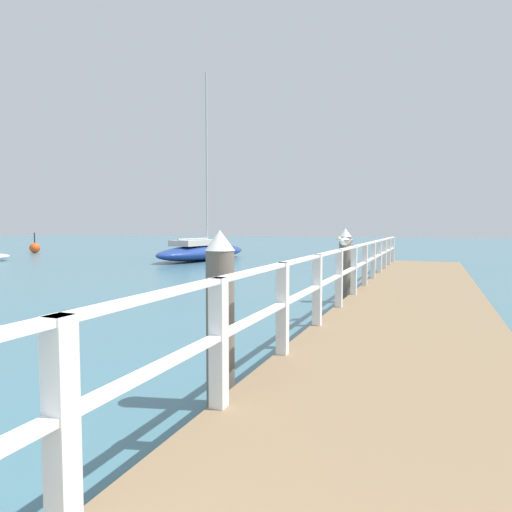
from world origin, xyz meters
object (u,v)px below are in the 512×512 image
object	(u,v)px
dock_piling_near	(220,318)
seagull_foreground	(345,241)
boat_2	(203,251)
channel_buoy	(35,248)
dock_piling_far	(345,265)

from	to	relation	value
dock_piling_near	seagull_foreground	bearing A→B (deg)	85.26
boat_2	channel_buoy	bearing A→B (deg)	179.01
seagull_foreground	channel_buoy	world-z (taller)	seagull_foreground
dock_piling_near	channel_buoy	size ratio (longest dim) A/B	1.25
dock_piling_near	dock_piling_far	size ratio (longest dim) A/B	1.00
dock_piling_far	seagull_foreground	distance (m)	2.24
seagull_foreground	dock_piling_far	bearing A→B (deg)	-54.76
dock_piling_near	dock_piling_far	distance (m)	6.66
dock_piling_far	channel_buoy	size ratio (longest dim) A/B	1.25
dock_piling_far	boat_2	size ratio (longest dim) A/B	0.17
seagull_foreground	boat_2	xyz separation A→B (m)	(-10.04, 13.03, -1.04)
dock_piling_near	boat_2	xyz separation A→B (m)	(-9.67, 17.56, -0.41)
dock_piling_near	channel_buoy	distance (m)	30.46
boat_2	channel_buoy	size ratio (longest dim) A/B	7.17
dock_piling_near	boat_2	distance (m)	20.05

